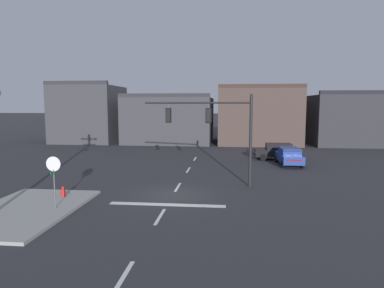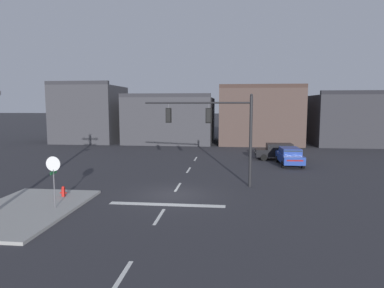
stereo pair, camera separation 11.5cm
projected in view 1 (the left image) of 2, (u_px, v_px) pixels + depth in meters
ground_plane at (173, 195)px, 20.49m from camera, size 400.00×400.00×0.00m
sidewalk_near_corner at (24, 210)px, 17.25m from camera, size 5.00×8.00×0.15m
stop_bar_paint at (167, 205)px, 18.51m from camera, size 6.40×0.50×0.01m
lane_centreline at (178, 187)px, 22.46m from camera, size 0.16×26.40×0.01m
signal_mast_near_side at (217, 124)px, 22.68m from camera, size 7.37×1.06×6.15m
stop_sign at (54, 170)px, 17.22m from camera, size 0.76×0.64×2.83m
car_lot_nearside at (277, 151)px, 33.80m from camera, size 4.49×1.99×1.61m
car_lot_middle at (289, 156)px, 30.55m from camera, size 2.04×4.51×1.61m
fire_hydrant at (63, 193)px, 19.59m from camera, size 0.40×0.30×0.75m
building_row at (216, 118)px, 48.70m from camera, size 49.17×12.03×8.67m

